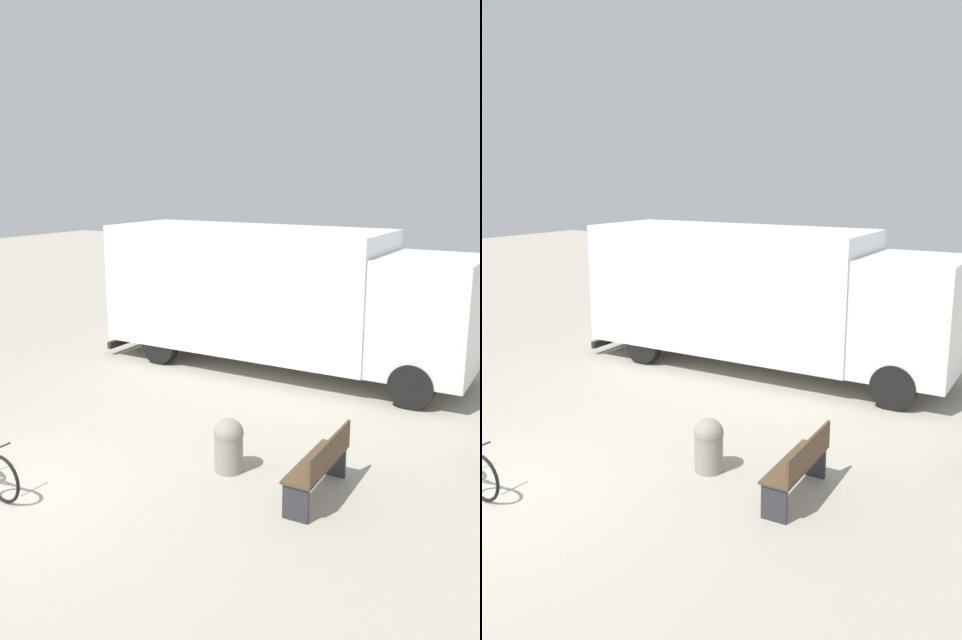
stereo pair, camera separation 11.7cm
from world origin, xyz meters
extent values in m
plane|color=#A8A091|center=(0.00, 0.00, 0.00)|extent=(60.00, 60.00, 0.00)
cube|color=white|center=(-0.51, 6.88, 1.74)|extent=(6.24, 2.63, 2.63)
cube|color=silver|center=(3.46, 7.09, 1.54)|extent=(1.93, 2.31, 2.24)
cube|color=black|center=(-3.61, 6.72, 0.23)|extent=(0.21, 2.20, 0.16)
cylinder|color=black|center=(3.41, 8.08, 0.42)|extent=(0.85, 0.32, 0.84)
cylinder|color=black|center=(3.51, 6.09, 0.42)|extent=(0.85, 0.32, 0.84)
cylinder|color=black|center=(-2.24, 7.79, 0.42)|extent=(0.85, 0.32, 0.84)
cylinder|color=black|center=(-2.14, 5.80, 0.42)|extent=(0.85, 0.32, 0.84)
cube|color=brown|center=(3.48, 2.23, 0.48)|extent=(0.51, 1.47, 0.04)
cube|color=brown|center=(3.67, 2.24, 0.66)|extent=(0.14, 1.44, 0.40)
cube|color=#2D2D33|center=(3.53, 1.56, 0.23)|extent=(0.34, 0.07, 0.46)
cube|color=#2D2D33|center=(3.43, 2.90, 0.23)|extent=(0.34, 0.07, 0.46)
torus|color=black|center=(0.15, -0.10, 0.33)|extent=(0.66, 0.05, 0.66)
cylinder|color=gray|center=(2.10, 2.23, 0.29)|extent=(0.41, 0.41, 0.57)
sphere|color=gray|center=(2.10, 2.23, 0.57)|extent=(0.43, 0.43, 0.43)
camera|label=1|loc=(6.69, -4.62, 4.13)|focal=35.00mm
camera|label=2|loc=(6.79, -4.56, 4.13)|focal=35.00mm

